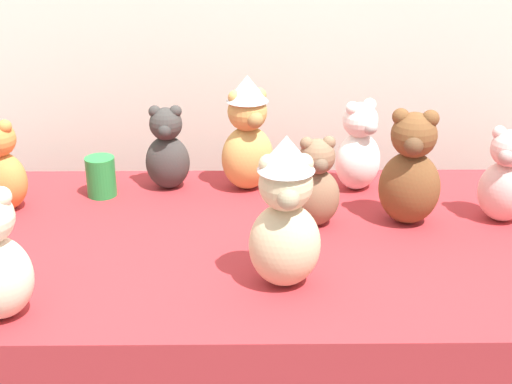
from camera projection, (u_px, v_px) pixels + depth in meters
The scene contains 10 objects.
display_table at pixel (256, 367), 1.89m from camera, with size 1.94×0.88×0.77m, color maroon.
teddy_bear_honey at pixel (248, 135), 1.95m from camera, with size 0.18×0.17×0.32m.
teddy_bear_ginger at pixel (1, 168), 1.84m from camera, with size 0.16×0.14×0.25m.
teddy_bear_chestnut at pixel (411, 171), 1.76m from camera, with size 0.18×0.16×0.30m.
teddy_bear_blush at pixel (505, 178), 1.78m from camera, with size 0.16×0.15×0.25m.
teddy_bear_snow at pixel (359, 148), 1.96m from camera, with size 0.17×0.16×0.26m.
teddy_bear_charcoal at pixel (167, 150), 1.97m from camera, with size 0.12×0.11×0.24m.
teddy_bear_sand at pixel (285, 215), 1.47m from camera, with size 0.16×0.14×0.34m.
teddy_bear_mocha at pixel (316, 185), 1.76m from camera, with size 0.13×0.12×0.23m.
party_cup_green at pixel (101, 177), 1.95m from camera, with size 0.08×0.08×0.11m, color #238C3D.
Camera 1 is at (-0.02, -1.30, 1.56)m, focal length 50.09 mm.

